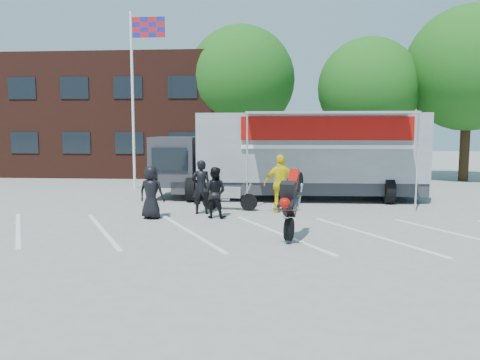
# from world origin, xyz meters

# --- Properties ---
(ground) EXTENTS (100.00, 100.00, 0.00)m
(ground) POSITION_xyz_m (0.00, 0.00, 0.00)
(ground) COLOR gray
(ground) RESTS_ON ground
(parking_bay_lines) EXTENTS (18.09, 13.33, 0.01)m
(parking_bay_lines) POSITION_xyz_m (0.00, 1.00, 0.01)
(parking_bay_lines) COLOR white
(parking_bay_lines) RESTS_ON ground
(office_building) EXTENTS (18.00, 8.00, 7.00)m
(office_building) POSITION_xyz_m (-10.00, 18.00, 3.50)
(office_building) COLOR #401D14
(office_building) RESTS_ON ground
(flagpole) EXTENTS (1.61, 0.12, 8.00)m
(flagpole) POSITION_xyz_m (-6.24, 10.00, 5.05)
(flagpole) COLOR white
(flagpole) RESTS_ON ground
(tree_left) EXTENTS (6.12, 6.12, 8.64)m
(tree_left) POSITION_xyz_m (-2.00, 16.00, 5.57)
(tree_left) COLOR #382314
(tree_left) RESTS_ON ground
(tree_mid) EXTENTS (5.44, 5.44, 7.68)m
(tree_mid) POSITION_xyz_m (5.00, 15.00, 4.94)
(tree_mid) COLOR #382314
(tree_mid) RESTS_ON ground
(tree_right) EXTENTS (6.46, 6.46, 9.12)m
(tree_right) POSITION_xyz_m (10.00, 14.50, 5.88)
(tree_right) COLOR #382314
(tree_right) RESTS_ON ground
(transporter_truck) EXTENTS (10.58, 5.21, 3.34)m
(transporter_truck) POSITION_xyz_m (0.88, 7.30, 0.00)
(transporter_truck) COLOR #96989E
(transporter_truck) RESTS_ON ground
(parked_motorcycle) EXTENTS (1.99, 0.84, 1.01)m
(parked_motorcycle) POSITION_xyz_m (-1.47, 4.47, 0.00)
(parked_motorcycle) COLOR silver
(parked_motorcycle) RESTS_ON ground
(stunt_bike_rider) EXTENTS (1.15, 1.74, 1.87)m
(stunt_bike_rider) POSITION_xyz_m (0.60, 0.58, 0.00)
(stunt_bike_rider) COLOR black
(stunt_bike_rider) RESTS_ON ground
(spectator_leather_a) EXTENTS (0.88, 0.66, 1.63)m
(spectator_leather_a) POSITION_xyz_m (-3.72, 2.77, 0.81)
(spectator_leather_a) COLOR black
(spectator_leather_a) RESTS_ON ground
(spectator_leather_b) EXTENTS (0.66, 0.45, 1.76)m
(spectator_leather_b) POSITION_xyz_m (-2.32, 3.69, 0.88)
(spectator_leather_b) COLOR black
(spectator_leather_b) RESTS_ON ground
(spectator_leather_c) EXTENTS (0.86, 0.73, 1.58)m
(spectator_leather_c) POSITION_xyz_m (-1.80, 3.05, 0.79)
(spectator_leather_c) COLOR black
(spectator_leather_c) RESTS_ON ground
(spectator_hivis) EXTENTS (1.18, 0.60, 1.92)m
(spectator_hivis) POSITION_xyz_m (0.25, 4.09, 0.96)
(spectator_hivis) COLOR yellow
(spectator_hivis) RESTS_ON ground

